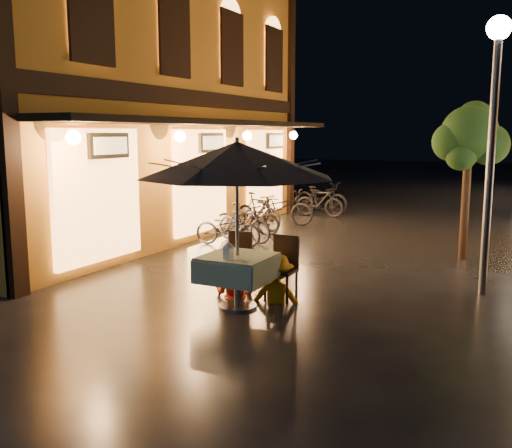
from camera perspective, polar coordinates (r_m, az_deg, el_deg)
The scene contains 18 objects.
ground at distance 8.65m, azimuth -0.01°, elevation -7.86°, with size 90.00×90.00×0.00m, color black.
west_building at distance 14.83m, azimuth -13.36°, elevation 13.46°, with size 5.90×11.40×7.40m.
street_tree at distance 11.98m, azimuth 20.61°, elevation 8.04°, with size 1.43×1.20×3.15m.
streetlamp_near at distance 9.43m, azimuth 22.70°, elevation 10.81°, with size 0.36×0.36×4.23m.
cafe_table at distance 8.26m, azimuth -1.87°, elevation -4.45°, with size 0.99×0.99×0.78m.
patio_umbrella at distance 8.04m, azimuth -1.92°, elevation 6.44°, with size 2.83×2.83×2.46m.
cafe_chair_left at distance 9.09m, azimuth -1.87°, elevation -3.51°, with size 0.42×0.42×0.97m.
cafe_chair_right at distance 8.75m, azimuth 2.75°, elevation -4.02°, with size 0.42×0.42×0.97m.
table_lantern at distance 7.96m, azimuth -2.81°, elevation -2.54°, with size 0.16×0.16×0.25m.
person_orange at distance 8.85m, azimuth -2.14°, elevation -2.60°, with size 0.71×0.55×1.46m, color red.
person_yellow at distance 8.56m, azimuth 2.14°, elevation -3.19°, with size 0.91×0.52×1.40m, color orange.
bicycle_0 at distance 12.84m, azimuth -2.81°, elevation -0.38°, with size 0.54×1.56×0.82m, color #212229.
bicycle_1 at distance 13.24m, azimuth -1.22°, elevation 0.13°, with size 0.43×1.52×0.91m, color black.
bicycle_2 at distance 14.08m, azimuth -0.95°, elevation 0.58°, with size 0.58×1.65×0.87m, color black.
bicycle_3 at distance 14.89m, azimuth 0.25°, elevation 1.26°, with size 0.46×1.63×0.98m, color black.
bicycle_4 at distance 15.83m, azimuth 2.48°, elevation 1.73°, with size 0.66×1.88×0.99m, color black.
bicycle_5 at distance 17.39m, azimuth 6.36°, elevation 2.24°, with size 0.43×1.53×0.92m, color black.
bicycle_6 at distance 18.32m, azimuth 6.55°, elevation 2.69°, with size 0.66×1.89×0.99m, color black.
Camera 1 is at (3.70, -7.40, 2.52)m, focal length 40.00 mm.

